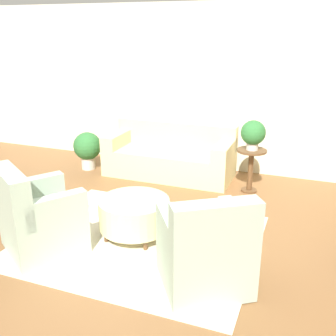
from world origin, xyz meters
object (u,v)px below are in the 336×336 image
object	(u,v)px
armchair_right	(206,252)
ottoman_table	(134,213)
armchair_left	(37,219)
potted_plant_floor	(87,148)
side_table	(251,164)
potted_plant_on_side_table	(253,134)
couch	(170,157)

from	to	relation	value
armchair_right	ottoman_table	xyz separation A→B (m)	(-1.07, 0.66, -0.08)
armchair_left	potted_plant_floor	size ratio (longest dim) A/B	1.64
armchair_left	side_table	distance (m)	3.20
potted_plant_on_side_table	potted_plant_floor	size ratio (longest dim) A/B	0.67
couch	ottoman_table	size ratio (longest dim) A/B	2.53
armchair_left	couch	bearing A→B (deg)	79.63
ottoman_table	side_table	xyz separation A→B (m)	(1.06, 1.89, 0.14)
couch	armchair_right	bearing A→B (deg)	-63.33
armchair_left	potted_plant_on_side_table	size ratio (longest dim) A/B	2.45
couch	side_table	bearing A→B (deg)	-10.74
armchair_left	armchair_right	xyz separation A→B (m)	(1.93, 0.00, 0.00)
armchair_left	ottoman_table	distance (m)	1.10
armchair_left	potted_plant_on_side_table	world-z (taller)	potted_plant_on_side_table
ottoman_table	potted_plant_on_side_table	size ratio (longest dim) A/B	1.89
ottoman_table	potted_plant_on_side_table	distance (m)	2.25
couch	armchair_left	size ratio (longest dim) A/B	1.96
couch	side_table	distance (m)	1.44
armchair_left	side_table	world-z (taller)	armchair_left
ottoman_table	couch	bearing A→B (deg)	99.22
armchair_left	side_table	bearing A→B (deg)	53.05
armchair_right	side_table	distance (m)	2.55
potted_plant_floor	armchair_right	bearing A→B (deg)	-41.78
side_table	potted_plant_floor	distance (m)	2.88
armchair_right	potted_plant_on_side_table	distance (m)	2.61
armchair_left	potted_plant_floor	world-z (taller)	armchair_left
armchair_right	ottoman_table	size ratio (longest dim) A/B	1.29
ottoman_table	armchair_right	bearing A→B (deg)	-31.92
armchair_right	ottoman_table	world-z (taller)	armchair_right
couch	armchair_right	distance (m)	3.16
armchair_left	potted_plant_on_side_table	distance (m)	3.24
armchair_right	side_table	xyz separation A→B (m)	(-0.01, 2.55, 0.06)
potted_plant_floor	potted_plant_on_side_table	bearing A→B (deg)	-0.58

